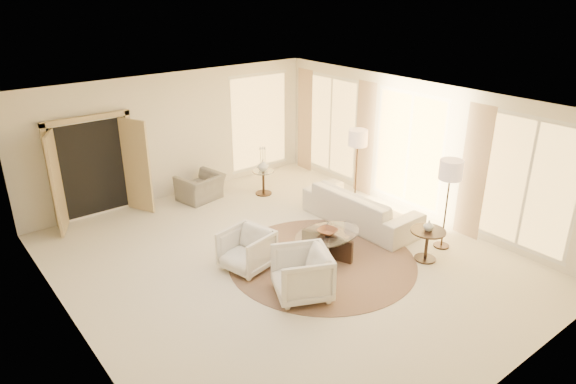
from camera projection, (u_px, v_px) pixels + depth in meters
room at (284, 188)px, 8.59m from camera, size 7.04×8.04×2.83m
windows_right at (412, 150)px, 10.66m from camera, size 0.10×6.40×2.40m
window_back_corner at (260, 122)px, 12.79m from camera, size 1.70×0.10×2.40m
curtains_right at (378, 143)px, 11.30m from camera, size 0.06×5.20×2.60m
french_doors at (95, 170)px, 10.40m from camera, size 1.95×0.66×2.16m
area_rug at (322, 260)px, 9.14m from camera, size 3.57×3.57×0.01m
sofa at (361, 207)px, 10.42m from camera, size 1.04×2.53×0.73m
armchair_left at (247, 248)px, 8.76m from camera, size 0.87×0.91×0.79m
armchair_right at (302, 272)px, 7.98m from camera, size 1.07×1.09×0.86m
accent_chair at (200, 183)px, 11.54m from camera, size 1.02×0.77×0.80m
coffee_table at (327, 243)px, 9.14m from camera, size 1.55×1.55×0.48m
end_table at (427, 240)px, 9.04m from camera, size 0.61×0.61×0.58m
side_table at (263, 180)px, 11.86m from camera, size 0.50×0.50×0.58m
floor_lamp_near at (358, 141)px, 10.95m from camera, size 0.41×0.41×1.69m
floor_lamp_far at (450, 174)px, 9.08m from camera, size 0.41×0.41×1.71m
bowl at (327, 232)px, 9.06m from camera, size 0.41×0.41×0.09m
end_vase at (429, 226)px, 8.93m from camera, size 0.20×0.20×0.19m
side_vase at (263, 165)px, 11.73m from camera, size 0.32×0.32×0.27m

